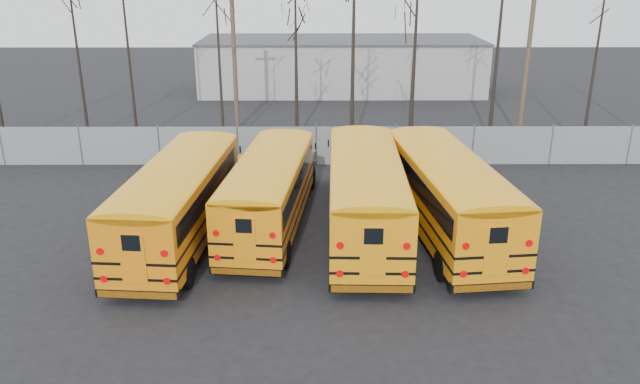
{
  "coord_description": "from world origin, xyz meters",
  "views": [
    {
      "loc": [
        0.06,
        -18.6,
        9.7
      ],
      "look_at": [
        0.16,
        3.5,
        1.6
      ],
      "focal_mm": 35.0,
      "sensor_mm": 36.0,
      "label": 1
    }
  ],
  "objects_px": {
    "bus_b": "(270,186)",
    "bus_d": "(447,189)",
    "bus_c": "(365,188)",
    "utility_pole_left": "(234,57)",
    "bus_a": "(180,194)",
    "utility_pole_right": "(527,63)"
  },
  "relations": [
    {
      "from": "bus_a",
      "to": "utility_pole_left",
      "type": "bearing_deg",
      "value": 94.32
    },
    {
      "from": "bus_b",
      "to": "utility_pole_right",
      "type": "distance_m",
      "value": 19.38
    },
    {
      "from": "bus_b",
      "to": "utility_pole_right",
      "type": "xyz_separation_m",
      "value": [
        13.8,
        13.35,
        2.65
      ]
    },
    {
      "from": "bus_b",
      "to": "bus_d",
      "type": "height_order",
      "value": "bus_d"
    },
    {
      "from": "bus_a",
      "to": "utility_pole_left",
      "type": "xyz_separation_m",
      "value": [
        0.01,
        16.76,
        2.61
      ]
    },
    {
      "from": "bus_b",
      "to": "bus_c",
      "type": "bearing_deg",
      "value": -6.05
    },
    {
      "from": "bus_c",
      "to": "bus_d",
      "type": "distance_m",
      "value": 3.04
    },
    {
      "from": "bus_a",
      "to": "bus_b",
      "type": "relative_size",
      "value": 1.05
    },
    {
      "from": "bus_a",
      "to": "bus_b",
      "type": "height_order",
      "value": "bus_a"
    },
    {
      "from": "bus_b",
      "to": "bus_d",
      "type": "bearing_deg",
      "value": -0.38
    },
    {
      "from": "bus_c",
      "to": "utility_pole_left",
      "type": "height_order",
      "value": "utility_pole_left"
    },
    {
      "from": "bus_c",
      "to": "bus_b",
      "type": "bearing_deg",
      "value": 169.47
    },
    {
      "from": "bus_b",
      "to": "utility_pole_left",
      "type": "distance_m",
      "value": 16.09
    },
    {
      "from": "bus_a",
      "to": "utility_pole_right",
      "type": "bearing_deg",
      "value": 44.97
    },
    {
      "from": "utility_pole_left",
      "to": "bus_b",
      "type": "bearing_deg",
      "value": -79.55
    },
    {
      "from": "bus_c",
      "to": "bus_d",
      "type": "relative_size",
      "value": 1.0
    },
    {
      "from": "bus_c",
      "to": "bus_d",
      "type": "height_order",
      "value": "bus_c"
    },
    {
      "from": "bus_b",
      "to": "utility_pole_left",
      "type": "height_order",
      "value": "utility_pole_left"
    },
    {
      "from": "bus_c",
      "to": "bus_a",
      "type": "bearing_deg",
      "value": -174.64
    },
    {
      "from": "bus_a",
      "to": "utility_pole_left",
      "type": "distance_m",
      "value": 16.96
    },
    {
      "from": "bus_d",
      "to": "utility_pole_right",
      "type": "bearing_deg",
      "value": 57.04
    },
    {
      "from": "bus_b",
      "to": "utility_pole_left",
      "type": "bearing_deg",
      "value": 107.55
    }
  ]
}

